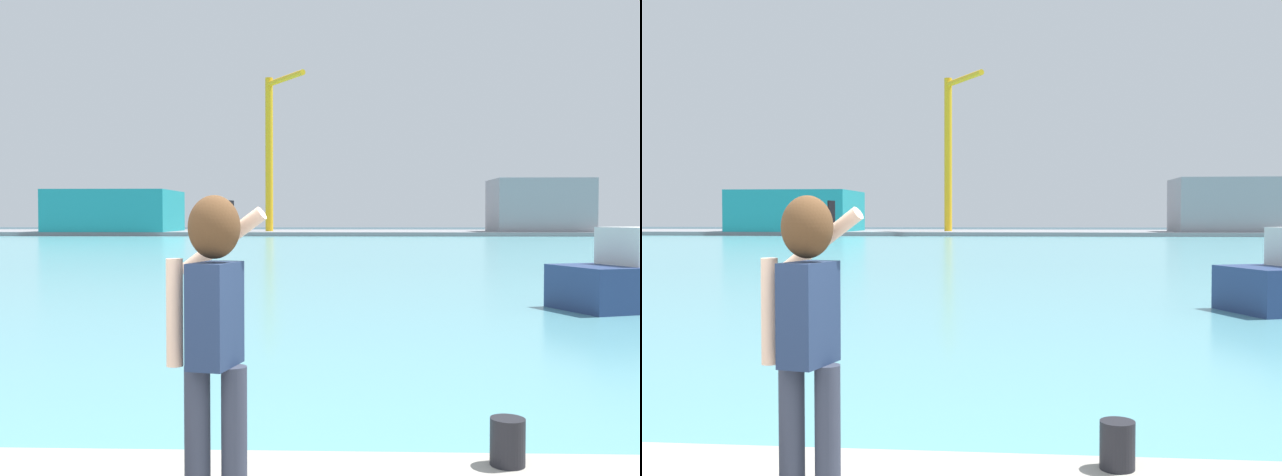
% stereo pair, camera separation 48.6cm
% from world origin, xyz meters
% --- Properties ---
extents(ground_plane, '(220.00, 220.00, 0.00)m').
position_xyz_m(ground_plane, '(0.00, 50.00, 0.00)').
color(ground_plane, '#334751').
extents(harbor_water, '(140.00, 100.00, 0.02)m').
position_xyz_m(harbor_water, '(0.00, 52.00, 0.01)').
color(harbor_water, '#599EA8').
rests_on(harbor_water, ground_plane).
extents(far_shore_dock, '(140.00, 20.00, 0.50)m').
position_xyz_m(far_shore_dock, '(0.00, 92.00, 0.25)').
color(far_shore_dock, gray).
rests_on(far_shore_dock, ground_plane).
extents(person_photographer, '(0.53, 0.57, 1.74)m').
position_xyz_m(person_photographer, '(0.13, 0.91, 1.73)').
color(person_photographer, '#2D3342').
rests_on(person_photographer, quay_promenade).
extents(harbor_bollard, '(0.23, 0.23, 0.31)m').
position_xyz_m(harbor_bollard, '(1.90, 1.77, 0.82)').
color(harbor_bollard, black).
rests_on(harbor_bollard, quay_promenade).
extents(warehouse_left, '(15.27, 11.85, 5.26)m').
position_xyz_m(warehouse_left, '(-28.78, 87.88, 3.13)').
color(warehouse_left, teal).
rests_on(warehouse_left, far_shore_dock).
extents(warehouse_right, '(11.85, 8.51, 6.61)m').
position_xyz_m(warehouse_right, '(25.47, 87.71, 3.80)').
color(warehouse_right, gray).
rests_on(warehouse_right, far_shore_dock).
extents(port_crane, '(5.63, 8.09, 19.87)m').
position_xyz_m(port_crane, '(-8.54, 88.45, 12.07)').
color(port_crane, yellow).
rests_on(port_crane, far_shore_dock).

